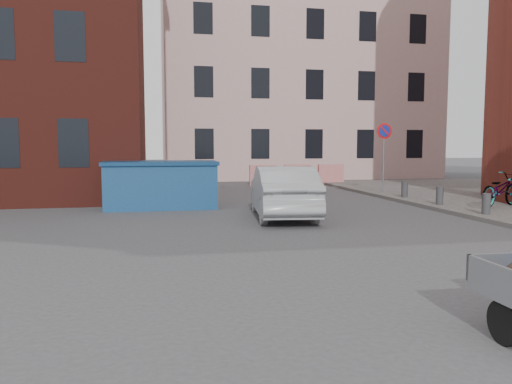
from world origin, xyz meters
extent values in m
plane|color=#38383A|center=(0.00, 0.00, 0.00)|extent=(120.00, 120.00, 0.00)
cube|color=#CFA59F|center=(6.00, 22.00, 7.00)|extent=(16.00, 8.00, 14.00)
cylinder|color=gray|center=(6.00, 9.50, 1.42)|extent=(0.07, 0.07, 2.60)
cylinder|color=red|center=(6.00, 9.48, 2.47)|extent=(0.60, 0.03, 0.60)
cylinder|color=navy|center=(6.00, 9.46, 2.47)|extent=(0.44, 0.03, 0.44)
cylinder|color=#3A3A3D|center=(6.00, 3.40, 0.40)|extent=(0.22, 0.22, 0.55)
cylinder|color=#3A3A3D|center=(6.00, 5.60, 0.40)|extent=(0.22, 0.22, 0.55)
cylinder|color=#3A3A3D|center=(6.00, 7.80, 0.40)|extent=(0.22, 0.22, 0.55)
cube|color=red|center=(2.50, 15.00, 0.50)|extent=(1.30, 0.18, 1.00)
cube|color=red|center=(4.20, 15.00, 0.50)|extent=(1.30, 0.18, 1.00)
cube|color=red|center=(5.90, 15.00, 0.50)|extent=(1.30, 0.18, 1.00)
cylinder|color=black|center=(0.75, -4.06, 0.22)|extent=(0.11, 0.44, 0.44)
cube|color=slate|center=(0.69, -4.06, 0.64)|extent=(0.06, 1.10, 0.28)
cube|color=slate|center=(1.49, -3.18, 0.40)|extent=(0.09, 0.70, 0.06)
cube|color=navy|center=(-2.39, 7.44, 0.67)|extent=(3.35, 1.71, 1.33)
cube|color=navy|center=(-2.39, 7.44, 1.39)|extent=(3.47, 1.82, 0.11)
imported|color=#9DA0A4|center=(0.80, 4.76, 0.69)|extent=(1.94, 4.33, 1.38)
imported|color=black|center=(7.46, 4.78, 0.63)|extent=(2.03, 1.41, 1.01)
camera|label=1|loc=(-2.57, -8.19, 1.94)|focal=35.00mm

